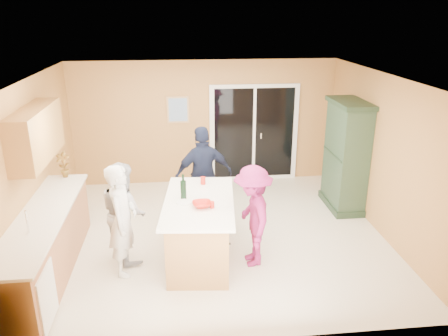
{
  "coord_description": "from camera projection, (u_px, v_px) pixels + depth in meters",
  "views": [
    {
      "loc": [
        -0.56,
        -6.45,
        3.55
      ],
      "look_at": [
        0.15,
        0.1,
        1.15
      ],
      "focal_mm": 35.0,
      "sensor_mm": 36.0,
      "label": 1
    }
  ],
  "objects": [
    {
      "name": "left_cabinet_run",
      "position": [
        43.0,
        252.0,
        5.91
      ],
      "size": [
        0.65,
        3.05,
        1.24
      ],
      "color": "#A76841",
      "rests_on": "floor"
    },
    {
      "name": "woman_magenta",
      "position": [
        253.0,
        216.0,
        6.26
      ],
      "size": [
        0.6,
        1.0,
        1.51
      ],
      "primitive_type": "imported",
      "rotation": [
        0.0,
        0.0,
        -1.53
      ],
      "color": "#901F53",
      "rests_on": "floor"
    },
    {
      "name": "wall_back",
      "position": [
        205.0,
        123.0,
        9.18
      ],
      "size": [
        5.5,
        0.1,
        2.6
      ],
      "primitive_type": "cube",
      "color": "tan",
      "rests_on": "ground"
    },
    {
      "name": "serving_bowl",
      "position": [
        202.0,
        204.0,
        6.06
      ],
      "size": [
        0.29,
        0.29,
        0.07
      ],
      "primitive_type": "imported",
      "rotation": [
        0.0,
        0.0,
        0.09
      ],
      "color": "red",
      "rests_on": "kitchen_island"
    },
    {
      "name": "green_hutch",
      "position": [
        346.0,
        157.0,
        8.02
      ],
      "size": [
        0.59,
        1.11,
        2.04
      ],
      "color": "#203421",
      "rests_on": "floor"
    },
    {
      "name": "wall_right",
      "position": [
        383.0,
        156.0,
        7.12
      ],
      "size": [
        0.1,
        5.0,
        2.6
      ],
      "primitive_type": "cube",
      "color": "tan",
      "rests_on": "ground"
    },
    {
      "name": "upper_cabinets",
      "position": [
        36.0,
        134.0,
        6.2
      ],
      "size": [
        0.35,
        1.6,
        0.75
      ],
      "primitive_type": "cube",
      "color": "#A76841",
      "rests_on": "wall_left"
    },
    {
      "name": "wine_bottle",
      "position": [
        183.0,
        189.0,
        6.29
      ],
      "size": [
        0.09,
        0.09,
        0.37
      ],
      "rotation": [
        0.0,
        0.0,
        0.4
      ],
      "color": "black",
      "rests_on": "kitchen_island"
    },
    {
      "name": "kitchen_island",
      "position": [
        200.0,
        232.0,
        6.45
      ],
      "size": [
        1.16,
        1.92,
        0.96
      ],
      "rotation": [
        0.0,
        0.0,
        -0.1
      ],
      "color": "#A76841",
      "rests_on": "floor"
    },
    {
      "name": "wall_left",
      "position": [
        34.0,
        168.0,
        6.57
      ],
      "size": [
        0.1,
        5.0,
        2.6
      ],
      "primitive_type": "cube",
      "color": "tan",
      "rests_on": "ground"
    },
    {
      "name": "tumbler_near",
      "position": [
        203.0,
        181.0,
        6.84
      ],
      "size": [
        0.11,
        0.11,
        0.12
      ],
      "primitive_type": "cylinder",
      "rotation": [
        0.0,
        0.0,
        -0.43
      ],
      "color": "red",
      "rests_on": "kitchen_island"
    },
    {
      "name": "woman_navy",
      "position": [
        204.0,
        176.0,
        7.47
      ],
      "size": [
        1.08,
        0.63,
        1.73
      ],
      "primitive_type": "imported",
      "rotation": [
        0.0,
        0.0,
        3.36
      ],
      "color": "#191D37",
      "rests_on": "floor"
    },
    {
      "name": "woman_grey",
      "position": [
        124.0,
        212.0,
        6.39
      ],
      "size": [
        0.87,
        0.93,
        1.52
      ],
      "primitive_type": "imported",
      "rotation": [
        0.0,
        0.0,
        2.12
      ],
      "color": "#ADAEB0",
      "rests_on": "floor"
    },
    {
      "name": "tulip_vase",
      "position": [
        64.0,
        165.0,
        7.14
      ],
      "size": [
        0.24,
        0.18,
        0.43
      ],
      "primitive_type": "imported",
      "rotation": [
        0.0,
        0.0,
        -0.13
      ],
      "color": "#AE2911",
      "rests_on": "left_cabinet_run"
    },
    {
      "name": "tumbler_far",
      "position": [
        212.0,
        205.0,
        6.02
      ],
      "size": [
        0.08,
        0.08,
        0.09
      ],
      "primitive_type": "cylinder",
      "rotation": [
        0.0,
        0.0,
        0.26
      ],
      "color": "red",
      "rests_on": "kitchen_island"
    },
    {
      "name": "wall_front",
      "position": [
        237.0,
        240.0,
        4.51
      ],
      "size": [
        5.5,
        0.1,
        2.6
      ],
      "primitive_type": "cube",
      "color": "tan",
      "rests_on": "ground"
    },
    {
      "name": "sliding_door",
      "position": [
        254.0,
        133.0,
        9.34
      ],
      "size": [
        1.9,
        0.07,
        2.1
      ],
      "color": "white",
      "rests_on": "floor"
    },
    {
      "name": "white_plate",
      "position": [
        184.0,
        202.0,
        6.19
      ],
      "size": [
        0.25,
        0.25,
        0.01
      ],
      "primitive_type": "cylinder",
      "rotation": [
        0.0,
        0.0,
        0.15
      ],
      "color": "silver",
      "rests_on": "kitchen_island"
    },
    {
      "name": "floor",
      "position": [
        216.0,
        235.0,
        7.29
      ],
      "size": [
        5.5,
        5.5,
        0.0
      ],
      "primitive_type": "plane",
      "color": "beige",
      "rests_on": "ground"
    },
    {
      "name": "framed_picture",
      "position": [
        178.0,
        110.0,
        9.0
      ],
      "size": [
        0.46,
        0.04,
        0.56
      ],
      "color": "tan",
      "rests_on": "wall_back"
    },
    {
      "name": "ceiling",
      "position": [
        215.0,
        78.0,
        6.4
      ],
      "size": [
        5.5,
        5.0,
        0.1
      ],
      "primitive_type": "cube",
      "color": "white",
      "rests_on": "wall_back"
    },
    {
      "name": "woman_white",
      "position": [
        123.0,
        220.0,
        6.02
      ],
      "size": [
        0.48,
        0.64,
        1.62
      ],
      "primitive_type": "imported",
      "rotation": [
        0.0,
        0.0,
        1.41
      ],
      "color": "silver",
      "rests_on": "floor"
    }
  ]
}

